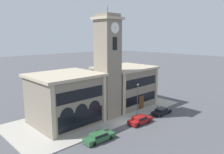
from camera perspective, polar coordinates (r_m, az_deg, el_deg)
ground_plane at (r=38.81m, az=4.08°, el=-12.06°), size 300.00×300.00×0.00m
sidewalk_kerb at (r=43.62m, az=-3.13°, el=-9.35°), size 34.67×14.52×0.15m
clock_tower at (r=39.72m, az=-1.11°, el=2.69°), size 4.31×4.31×20.03m
town_hall_left_wing at (r=38.56m, az=-12.11°, el=-5.52°), size 11.28×10.02×8.72m
town_hall_right_wing at (r=48.01m, az=3.35°, el=-2.28°), size 11.93×10.02×8.50m
parked_car_near at (r=32.62m, az=-3.40°, el=-15.28°), size 4.84×1.92×1.32m
parked_car_mid at (r=38.82m, az=7.31°, el=-10.98°), size 4.68×2.04×1.35m
parked_car_far at (r=43.94m, az=12.80°, el=-8.66°), size 4.39×1.94×1.23m
street_lamp at (r=39.81m, az=6.70°, el=-4.94°), size 0.36×0.36×6.46m
fire_hydrant at (r=46.02m, az=11.82°, el=-7.84°), size 0.22×0.22×0.87m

